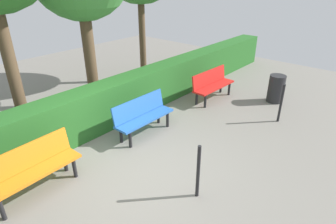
# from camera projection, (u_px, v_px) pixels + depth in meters

# --- Properties ---
(ground_plane) EXTENTS (18.29, 18.29, 0.00)m
(ground_plane) POSITION_uv_depth(u_px,v_px,m) (130.00, 168.00, 5.53)
(ground_plane) COLOR gray
(bench_red) EXTENTS (1.56, 0.50, 0.86)m
(bench_red) POSITION_uv_depth(u_px,v_px,m) (212.00, 84.00, 8.33)
(bench_red) COLOR red
(bench_red) RESTS_ON ground_plane
(bench_blue) EXTENTS (1.52, 0.47, 0.86)m
(bench_blue) POSITION_uv_depth(u_px,v_px,m) (143.00, 115.00, 6.52)
(bench_blue) COLOR blue
(bench_blue) RESTS_ON ground_plane
(bench_orange) EXTENTS (1.61, 0.52, 0.86)m
(bench_orange) POSITION_uv_depth(u_px,v_px,m) (31.00, 168.00, 4.75)
(bench_orange) COLOR orange
(bench_orange) RESTS_ON ground_plane
(hedge_row) EXTENTS (14.29, 0.64, 1.06)m
(hedge_row) POSITION_uv_depth(u_px,v_px,m) (118.00, 100.00, 7.14)
(hedge_row) COLOR #266023
(hedge_row) RESTS_ON ground_plane
(railing_post_near) EXTENTS (0.06, 0.06, 1.00)m
(railing_post_near) POSITION_uv_depth(u_px,v_px,m) (281.00, 103.00, 7.04)
(railing_post_near) COLOR black
(railing_post_near) RESTS_ON ground_plane
(railing_post_mid) EXTENTS (0.06, 0.06, 1.00)m
(railing_post_mid) POSITION_uv_depth(u_px,v_px,m) (198.00, 172.00, 4.63)
(railing_post_mid) COLOR black
(railing_post_mid) RESTS_ON ground_plane
(trash_bin) EXTENTS (0.45, 0.45, 0.80)m
(trash_bin) POSITION_uv_depth(u_px,v_px,m) (276.00, 89.00, 8.19)
(trash_bin) COLOR #262628
(trash_bin) RESTS_ON ground_plane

